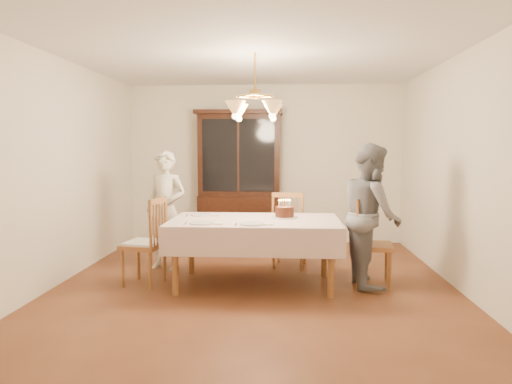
# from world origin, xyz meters

# --- Properties ---
(ground) EXTENTS (5.00, 5.00, 0.00)m
(ground) POSITION_xyz_m (0.00, 0.00, 0.00)
(ground) COLOR #5B2E1A
(ground) RESTS_ON ground
(room_shell) EXTENTS (5.00, 5.00, 5.00)m
(room_shell) POSITION_xyz_m (0.00, 0.00, 1.58)
(room_shell) COLOR white
(room_shell) RESTS_ON ground
(dining_table) EXTENTS (1.90, 1.10, 0.76)m
(dining_table) POSITION_xyz_m (0.00, 0.00, 0.68)
(dining_table) COLOR brown
(dining_table) RESTS_ON ground
(china_hutch) EXTENTS (1.38, 0.54, 2.16)m
(china_hutch) POSITION_xyz_m (-0.40, 2.25, 1.04)
(china_hutch) COLOR black
(china_hutch) RESTS_ON ground
(chair_far_side) EXTENTS (0.50, 0.48, 1.00)m
(chair_far_side) POSITION_xyz_m (0.40, 0.84, 0.44)
(chair_far_side) COLOR brown
(chair_far_side) RESTS_ON ground
(chair_left_end) EXTENTS (0.49, 0.51, 1.00)m
(chair_left_end) POSITION_xyz_m (-1.27, -0.04, 0.45)
(chair_left_end) COLOR brown
(chair_left_end) RESTS_ON ground
(chair_right_end) EXTENTS (0.47, 0.48, 1.00)m
(chair_right_end) POSITION_xyz_m (1.33, 0.09, 0.44)
(chair_right_end) COLOR brown
(chair_right_end) RESTS_ON ground
(elderly_woman) EXTENTS (0.64, 0.51, 1.53)m
(elderly_woman) POSITION_xyz_m (-1.19, 0.64, 0.77)
(elderly_woman) COLOR beige
(elderly_woman) RESTS_ON ground
(adult_in_grey) EXTENTS (0.67, 0.83, 1.62)m
(adult_in_grey) POSITION_xyz_m (1.31, 0.10, 0.81)
(adult_in_grey) COLOR slate
(adult_in_grey) RESTS_ON ground
(birthday_cake) EXTENTS (0.30, 0.30, 0.21)m
(birthday_cake) POSITION_xyz_m (0.33, 0.13, 0.82)
(birthday_cake) COLOR white
(birthday_cake) RESTS_ON dining_table
(place_setting_near_left) EXTENTS (0.41, 0.26, 0.02)m
(place_setting_near_left) POSITION_xyz_m (-0.53, -0.33, 0.77)
(place_setting_near_left) COLOR white
(place_setting_near_left) RESTS_ON dining_table
(place_setting_near_right) EXTENTS (0.41, 0.26, 0.02)m
(place_setting_near_right) POSITION_xyz_m (0.01, -0.35, 0.77)
(place_setting_near_right) COLOR white
(place_setting_near_right) RESTS_ON dining_table
(place_setting_far_left) EXTENTS (0.39, 0.25, 0.02)m
(place_setting_far_left) POSITION_xyz_m (-0.65, 0.26, 0.77)
(place_setting_far_left) COLOR white
(place_setting_far_left) RESTS_ON dining_table
(chandelier) EXTENTS (0.62, 0.62, 0.73)m
(chandelier) POSITION_xyz_m (-0.00, -0.00, 1.98)
(chandelier) COLOR #BF8C3F
(chandelier) RESTS_ON ground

